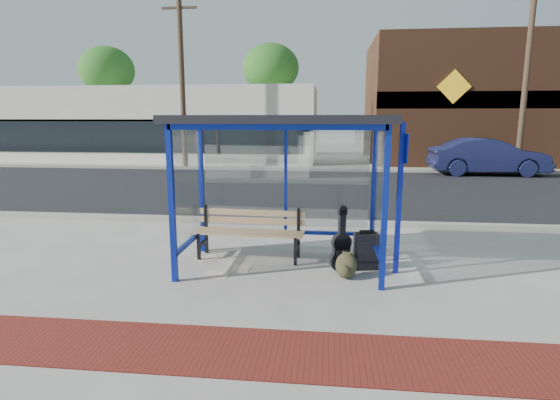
# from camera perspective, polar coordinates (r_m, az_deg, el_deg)

# --- Properties ---
(ground) EXTENTS (120.00, 120.00, 0.00)m
(ground) POSITION_cam_1_polar(r_m,az_deg,el_deg) (7.13, 0.14, -8.83)
(ground) COLOR #B2ADA0
(ground) RESTS_ON ground
(brick_paver_strip) EXTENTS (60.00, 1.00, 0.01)m
(brick_paver_strip) POSITION_cam_1_polar(r_m,az_deg,el_deg) (4.78, -3.34, -19.19)
(brick_paver_strip) COLOR maroon
(brick_paver_strip) RESTS_ON ground
(curb_near) EXTENTS (60.00, 0.25, 0.12)m
(curb_near) POSITION_cam_1_polar(r_m,az_deg,el_deg) (9.88, 1.92, -2.90)
(curb_near) COLOR gray
(curb_near) RESTS_ON ground
(street_asphalt) EXTENTS (60.00, 10.00, 0.00)m
(street_asphalt) POSITION_cam_1_polar(r_m,az_deg,el_deg) (14.89, 3.40, 1.48)
(street_asphalt) COLOR black
(street_asphalt) RESTS_ON ground
(curb_far) EXTENTS (60.00, 0.25, 0.12)m
(curb_far) POSITION_cam_1_polar(r_m,az_deg,el_deg) (19.93, 4.14, 3.99)
(curb_far) COLOR gray
(curb_far) RESTS_ON ground
(far_sidewalk) EXTENTS (60.00, 4.00, 0.01)m
(far_sidewalk) POSITION_cam_1_polar(r_m,az_deg,el_deg) (21.82, 4.32, 4.42)
(far_sidewalk) COLOR #B2ADA0
(far_sidewalk) RESTS_ON ground
(bus_shelter) EXTENTS (3.30, 1.80, 2.42)m
(bus_shelter) POSITION_cam_1_polar(r_m,az_deg,el_deg) (6.80, 0.22, 8.06)
(bus_shelter) COLOR #0D2096
(bus_shelter) RESTS_ON ground
(storefront_white) EXTENTS (18.00, 6.04, 4.00)m
(storefront_white) POSITION_cam_1_polar(r_m,az_deg,el_deg) (26.51, -15.49, 9.50)
(storefront_white) COLOR silver
(storefront_white) RESTS_ON ground
(storefront_brown) EXTENTS (10.00, 7.08, 6.40)m
(storefront_brown) POSITION_cam_1_polar(r_m,az_deg,el_deg) (26.22, 22.85, 11.68)
(storefront_brown) COLOR #59331E
(storefront_brown) RESTS_ON ground
(tree_left) EXTENTS (3.60, 3.60, 7.03)m
(tree_left) POSITION_cam_1_polar(r_m,az_deg,el_deg) (32.38, -21.66, 15.42)
(tree_left) COLOR #4C3826
(tree_left) RESTS_ON ground
(tree_mid) EXTENTS (3.60, 3.60, 7.03)m
(tree_mid) POSITION_cam_1_polar(r_m,az_deg,el_deg) (29.08, -1.21, 16.76)
(tree_mid) COLOR #4C3826
(tree_mid) RESTS_ON ground
(tree_right) EXTENTS (3.60, 3.60, 7.03)m
(tree_right) POSITION_cam_1_polar(r_m,az_deg,el_deg) (31.16, 29.51, 15.02)
(tree_right) COLOR #4C3826
(tree_right) RESTS_ON ground
(utility_pole_west) EXTENTS (1.60, 0.24, 8.00)m
(utility_pole_west) POSITION_cam_1_polar(r_m,az_deg,el_deg) (21.24, -12.67, 15.11)
(utility_pole_west) COLOR #4C3826
(utility_pole_west) RESTS_ON ground
(utility_pole_east) EXTENTS (1.60, 0.24, 8.00)m
(utility_pole_east) POSITION_cam_1_polar(r_m,az_deg,el_deg) (21.79, 29.49, 13.90)
(utility_pole_east) COLOR #4C3826
(utility_pole_east) RESTS_ON ground
(bench) EXTENTS (1.88, 0.55, 0.88)m
(bench) POSITION_cam_1_polar(r_m,az_deg,el_deg) (7.50, -3.98, -3.89)
(bench) COLOR black
(bench) RESTS_ON ground
(guitar_bag) EXTENTS (0.38, 0.23, 1.00)m
(guitar_bag) POSITION_cam_1_polar(r_m,az_deg,el_deg) (6.92, 8.01, -6.35)
(guitar_bag) COLOR black
(guitar_bag) RESTS_ON ground
(suitcase) EXTENTS (0.40, 0.30, 0.64)m
(suitcase) POSITION_cam_1_polar(r_m,az_deg,el_deg) (7.13, 11.17, -6.55)
(suitcase) COLOR black
(suitcase) RESTS_ON ground
(backpack) EXTENTS (0.38, 0.36, 0.40)m
(backpack) POSITION_cam_1_polar(r_m,az_deg,el_deg) (6.71, 8.61, -8.54)
(backpack) COLOR #2E2D1A
(backpack) RESTS_ON ground
(sign_post) EXTENTS (0.11, 0.29, 2.32)m
(sign_post) POSITION_cam_1_polar(r_m,az_deg,el_deg) (6.82, 15.41, 1.22)
(sign_post) COLOR #0E199B
(sign_post) RESTS_ON ground
(newspaper_a) EXTENTS (0.47, 0.46, 0.01)m
(newspaper_a) POSITION_cam_1_polar(r_m,az_deg,el_deg) (7.67, -9.38, -7.53)
(newspaper_a) COLOR white
(newspaper_a) RESTS_ON ground
(newspaper_b) EXTENTS (0.39, 0.31, 0.01)m
(newspaper_b) POSITION_cam_1_polar(r_m,az_deg,el_deg) (6.87, -8.33, -9.69)
(newspaper_b) COLOR white
(newspaper_b) RESTS_ON ground
(newspaper_c) EXTENTS (0.31, 0.39, 0.01)m
(newspaper_c) POSITION_cam_1_polar(r_m,az_deg,el_deg) (7.13, -5.09, -8.86)
(newspaper_c) COLOR white
(newspaper_c) RESTS_ON ground
(parked_car) EXTENTS (4.71, 1.70, 1.55)m
(parked_car) POSITION_cam_1_polar(r_m,az_deg,el_deg) (20.38, 25.48, 5.14)
(parked_car) COLOR #1A1F4A
(parked_car) RESTS_ON ground
(fire_hydrant) EXTENTS (0.34, 0.23, 0.76)m
(fire_hydrant) POSITION_cam_1_polar(r_m,az_deg,el_deg) (22.71, 29.87, 4.31)
(fire_hydrant) COLOR red
(fire_hydrant) RESTS_ON ground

